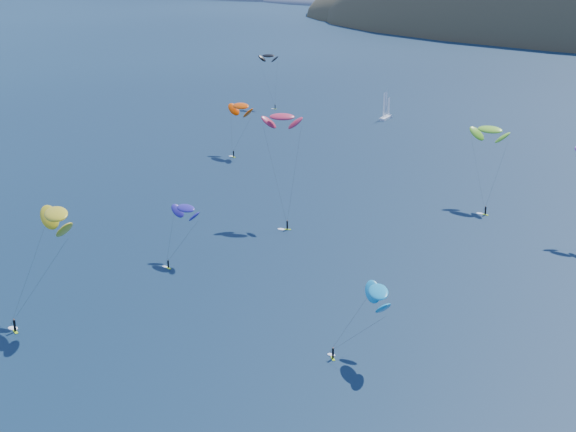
{
  "coord_description": "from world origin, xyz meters",
  "views": [
    {
      "loc": [
        65.22,
        -38.29,
        57.25
      ],
      "look_at": [
        -11.42,
        80.0,
        9.0
      ],
      "focal_mm": 50.0,
      "sensor_mm": 36.0,
      "label": 1
    }
  ],
  "objects": [
    {
      "name": "kitesurfer_3",
      "position": [
        6.66,
        136.67,
        16.84
      ],
      "size": [
        9.65,
        13.19,
        19.44
      ],
      "rotation": [
        0.0,
        0.0,
        -0.13
      ],
      "color": "#AFE719",
      "rests_on": "ground"
    },
    {
      "name": "kitesurfer_2",
      "position": [
        -29.78,
        41.48,
        16.94
      ],
      "size": [
        11.22,
        13.79,
        19.81
      ],
      "rotation": [
        0.0,
        0.0,
        -0.41
      ],
      "color": "#AFE719",
      "rests_on": "ground"
    },
    {
      "name": "sailboat",
      "position": [
        -53.52,
        206.32,
        0.9
      ],
      "size": [
        8.53,
        7.35,
        10.47
      ],
      "rotation": [
        0.0,
        0.0,
        0.12
      ],
      "color": "white",
      "rests_on": "ground"
    },
    {
      "name": "kitesurfer_10",
      "position": [
        -28.69,
        71.19,
        9.84
      ],
      "size": [
        7.44,
        8.89,
        11.82
      ],
      "rotation": [
        0.0,
        0.0,
        -0.18
      ],
      "color": "#AFE719",
      "rests_on": "ground"
    },
    {
      "name": "kitesurfer_12",
      "position": [
        -100.44,
        204.33,
        18.19
      ],
      "size": [
        10.25,
        7.08,
        20.24
      ],
      "rotation": [
        0.0,
        0.0,
        0.22
      ],
      "color": "#AFE719",
      "rests_on": "ground"
    },
    {
      "name": "kitesurfer_9",
      "position": [
        -27.27,
        102.13,
        21.97
      ],
      "size": [
        11.67,
        11.66,
        24.37
      ],
      "rotation": [
        0.0,
        0.0,
        0.43
      ],
      "color": "#AFE719",
      "rests_on": "ground"
    },
    {
      "name": "kitesurfer_1",
      "position": [
        -67.53,
        142.08,
        13.51
      ],
      "size": [
        10.7,
        9.54,
        16.26
      ],
      "rotation": [
        0.0,
        0.0,
        -0.31
      ],
      "color": "#AFE719",
      "rests_on": "ground"
    },
    {
      "name": "kitesurfer_5",
      "position": [
        19.08,
        56.64,
        9.91
      ],
      "size": [
        9.26,
        9.7,
        12.2
      ],
      "rotation": [
        0.0,
        0.0,
        -0.84
      ],
      "color": "#AFE719",
      "rests_on": "ground"
    }
  ]
}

